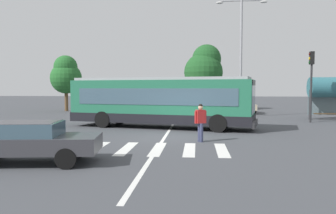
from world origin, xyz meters
The scene contains 15 objects.
ground_plane centered at (0.00, 0.00, 0.00)m, with size 160.00×160.00×0.00m, color #424449.
city_transit_bus centered at (-0.85, 3.98, 1.59)m, with size 11.61×5.16×3.06m.
pedestrian_crossing_street centered at (1.54, -1.40, 0.97)m, with size 0.54×0.40×1.72m.
foreground_sedan centered at (-4.07, -6.32, 0.77)m, with size 4.70×2.39×1.35m.
parked_car_white centered at (-2.31, 16.66, 0.77)m, with size 2.14×4.62×1.35m.
parked_car_red centered at (0.24, 15.95, 0.77)m, with size 1.91×4.52×1.35m.
parked_car_teal centered at (2.92, 16.44, 0.77)m, with size 2.14×4.62×1.35m.
parked_car_champagne centered at (5.80, 16.46, 0.77)m, with size 1.95×4.54×1.35m.
traffic_light_far_corner centered at (9.34, 7.93, 3.32)m, with size 0.33×0.32×4.97m.
bus_stop_shelter centered at (11.77, 10.26, 2.42)m, with size 3.64×1.54×3.25m.
twin_arm_street_lamp centered at (4.99, 12.15, 5.92)m, with size 4.17×0.32×9.75m.
background_tree_left centered at (-12.29, 17.94, 3.77)m, with size 3.25×3.25×5.81m.
background_tree_right centered at (2.14, 20.24, 4.51)m, with size 4.14×4.14×7.10m.
crosswalk_painted_stripes centered at (-0.81, -3.39, 0.00)m, with size 6.79×3.08×0.01m.
lane_center_line centered at (-0.21, 2.00, 0.00)m, with size 0.16×24.00×0.01m, color silver.
Camera 1 is at (1.38, -16.84, 2.45)m, focal length 36.59 mm.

